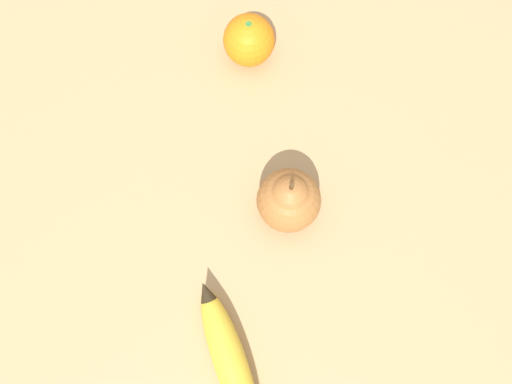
% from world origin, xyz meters
% --- Properties ---
extents(ground_plane, '(3.00, 3.00, 0.00)m').
position_xyz_m(ground_plane, '(0.00, 0.00, 0.00)').
color(ground_plane, tan).
extents(banana, '(0.06, 0.19, 0.04)m').
position_xyz_m(banana, '(-0.02, -0.20, 0.02)').
color(banana, gold).
rests_on(banana, ground_plane).
extents(orange, '(0.07, 0.07, 0.07)m').
position_xyz_m(orange, '(0.10, 0.19, 0.04)').
color(orange, orange).
rests_on(orange, ground_plane).
extents(pear, '(0.08, 0.08, 0.10)m').
position_xyz_m(pear, '(0.09, -0.04, 0.04)').
color(pear, '#A36633').
rests_on(pear, ground_plane).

